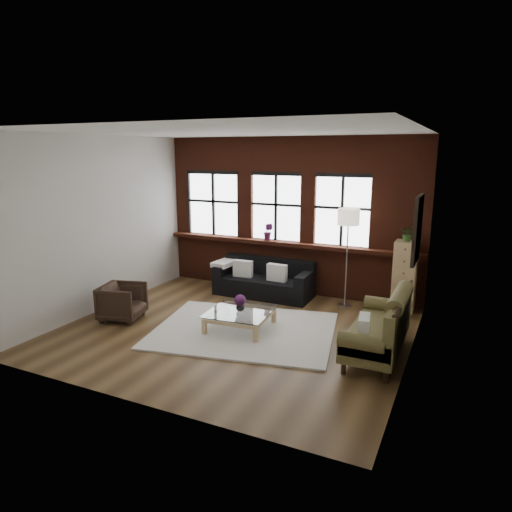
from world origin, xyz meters
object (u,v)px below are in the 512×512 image
at_px(dark_sofa, 264,279).
at_px(coffee_table, 240,320).
at_px(vintage_settee, 377,323).
at_px(floor_lamp, 347,255).
at_px(drawer_chest, 405,276).
at_px(armchair, 122,302).
at_px(vase, 240,307).

relative_size(dark_sofa, coffee_table, 1.99).
xyz_separation_m(vintage_settee, floor_lamp, (-0.96, 1.92, 0.53)).
distance_m(dark_sofa, coffee_table, 1.90).
xyz_separation_m(coffee_table, drawer_chest, (2.32, 2.13, 0.50)).
distance_m(dark_sofa, floor_lamp, 1.80).
height_order(dark_sofa, floor_lamp, floor_lamp).
height_order(vintage_settee, drawer_chest, drawer_chest).
relative_size(vintage_settee, drawer_chest, 1.39).
distance_m(coffee_table, drawer_chest, 3.19).
bearing_deg(drawer_chest, armchair, -149.71).
distance_m(vintage_settee, armchair, 4.36).
height_order(coffee_table, vase, vase).
distance_m(vase, drawer_chest, 3.16).
height_order(vintage_settee, coffee_table, vintage_settee).
xyz_separation_m(vintage_settee, vase, (-2.23, 0.01, -0.09)).
distance_m(vintage_settee, coffee_table, 2.26).
xyz_separation_m(vintage_settee, armchair, (-4.34, -0.44, -0.17)).
relative_size(vintage_settee, floor_lamp, 0.90).
bearing_deg(vintage_settee, coffee_table, 179.67).
bearing_deg(vase, armchair, -167.95).
bearing_deg(dark_sofa, drawer_chest, 6.04).
bearing_deg(dark_sofa, floor_lamp, 2.17).
relative_size(coffee_table, drawer_chest, 0.76).
bearing_deg(coffee_table, vintage_settee, -0.33).
distance_m(vintage_settee, floor_lamp, 2.21).
distance_m(vintage_settee, vase, 2.23).
bearing_deg(vase, vintage_settee, -0.33).
bearing_deg(vase, dark_sofa, 102.27).
distance_m(armchair, coffee_table, 2.16).
relative_size(dark_sofa, drawer_chest, 1.51).
relative_size(vase, drawer_chest, 0.11).
bearing_deg(armchair, drawer_chest, -74.58).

